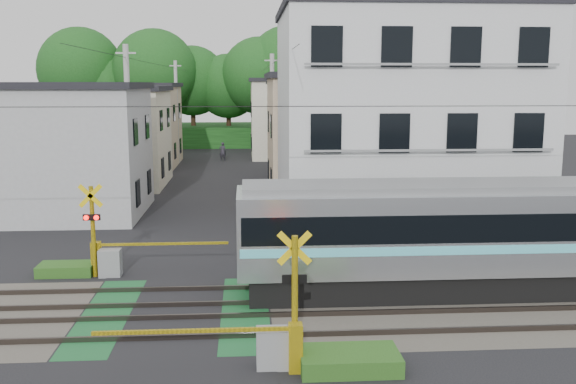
{
  "coord_description": "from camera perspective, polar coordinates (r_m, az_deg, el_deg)",
  "views": [
    {
      "loc": [
        1.96,
        -17.01,
        6.24
      ],
      "look_at": [
        3.42,
        5.0,
        2.5
      ],
      "focal_mm": 40.0,
      "sensor_mm": 36.0,
      "label": 1
    }
  ],
  "objects": [
    {
      "name": "pedestrian",
      "position": [
        52.64,
        -5.83,
        3.6
      ],
      "size": [
        0.59,
        0.41,
        1.53
      ],
      "primitive_type": "imported",
      "rotation": [
        0.0,
        0.0,
        3.23
      ],
      "color": "#2D2A35",
      "rests_on": "ground"
    },
    {
      "name": "catenary",
      "position": [
        17.7,
        9.43,
        1.23
      ],
      "size": [
        60.0,
        5.04,
        7.0
      ],
      "color": "#2D2D33",
      "rests_on": "ground"
    },
    {
      "name": "ground",
      "position": [
        18.23,
        -9.91,
        -10.55
      ],
      "size": [
        120.0,
        120.0,
        0.0
      ],
      "primitive_type": "plane",
      "color": "black"
    },
    {
      "name": "apartment_block",
      "position": [
        27.35,
        10.1,
        6.15
      ],
      "size": [
        10.2,
        8.36,
        9.3
      ],
      "color": "silver",
      "rests_on": "ground"
    },
    {
      "name": "crossing_signal_far",
      "position": [
        21.87,
        -15.74,
        -5.39
      ],
      "size": [
        4.74,
        0.65,
        3.09
      ],
      "color": "yellow",
      "rests_on": "ground"
    },
    {
      "name": "track_bed",
      "position": [
        18.21,
        -9.92,
        -10.44
      ],
      "size": [
        120.0,
        120.0,
        0.14
      ],
      "color": "#47423A",
      "rests_on": "ground"
    },
    {
      "name": "tree_hill",
      "position": [
        65.0,
        -5.79,
        9.28
      ],
      "size": [
        40.0,
        12.78,
        11.85
      ],
      "color": "#1C501A",
      "rests_on": "ground"
    },
    {
      "name": "houses_row",
      "position": [
        43.07,
        -6.1,
        5.58
      ],
      "size": [
        22.07,
        31.35,
        6.8
      ],
      "color": "#A8AAAD",
      "rests_on": "ground"
    },
    {
      "name": "utility_poles",
      "position": [
        40.19,
        -8.15,
        6.45
      ],
      "size": [
        7.9,
        42.0,
        8.0
      ],
      "color": "#A5A5A0",
      "rests_on": "ground"
    },
    {
      "name": "weed_patches",
      "position": [
        17.97,
        -4.29,
        -10.09
      ],
      "size": [
        10.25,
        8.8,
        0.4
      ],
      "color": "#2D5E1E",
      "rests_on": "ground"
    },
    {
      "name": "crossing_signal_near",
      "position": [
        14.47,
        -1.06,
        -12.84
      ],
      "size": [
        4.74,
        0.65,
        3.09
      ],
      "color": "yellow",
      "rests_on": "ground"
    },
    {
      "name": "commuter_train",
      "position": [
        20.32,
        19.03,
        -3.58
      ],
      "size": [
        16.25,
        2.57,
        3.38
      ],
      "color": "black",
      "rests_on": "ground"
    }
  ]
}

